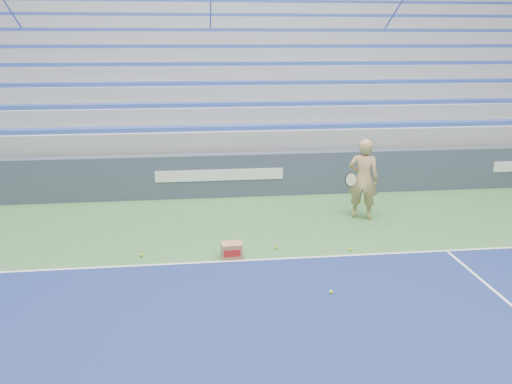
# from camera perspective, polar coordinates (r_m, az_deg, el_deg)

# --- Properties ---
(sponsor_barrier) EXTENTS (30.00, 0.32, 1.10)m
(sponsor_barrier) POSITION_cam_1_polar(r_m,az_deg,el_deg) (12.68, -4.17, 1.91)
(sponsor_barrier) COLOR #384156
(sponsor_barrier) RESTS_ON ground
(bleachers) EXTENTS (31.00, 9.15, 7.30)m
(bleachers) POSITION_cam_1_polar(r_m,az_deg,el_deg) (18.03, -5.13, 12.19)
(bleachers) COLOR #999CA1
(bleachers) RESTS_ON ground
(tennis_player) EXTENTS (0.99, 0.94, 1.80)m
(tennis_player) POSITION_cam_1_polar(r_m,az_deg,el_deg) (11.24, 12.14, 1.45)
(tennis_player) COLOR tan
(tennis_player) RESTS_ON ground
(ball_box) EXTENTS (0.39, 0.32, 0.28)m
(ball_box) POSITION_cam_1_polar(r_m,az_deg,el_deg) (9.22, -2.80, -6.67)
(ball_box) COLOR #A77651
(ball_box) RESTS_ON ground
(tennis_ball_0) EXTENTS (0.07, 0.07, 0.07)m
(tennis_ball_0) POSITION_cam_1_polar(r_m,az_deg,el_deg) (8.09, 8.59, -11.24)
(tennis_ball_0) COLOR #B2E82F
(tennis_ball_0) RESTS_ON ground
(tennis_ball_1) EXTENTS (0.07, 0.07, 0.07)m
(tennis_ball_1) POSITION_cam_1_polar(r_m,az_deg,el_deg) (9.61, 2.33, -6.34)
(tennis_ball_1) COLOR #B2E82F
(tennis_ball_1) RESTS_ON ground
(tennis_ball_2) EXTENTS (0.07, 0.07, 0.07)m
(tennis_ball_2) POSITION_cam_1_polar(r_m,az_deg,el_deg) (9.52, -12.96, -7.03)
(tennis_ball_2) COLOR #B2E82F
(tennis_ball_2) RESTS_ON ground
(tennis_ball_3) EXTENTS (0.07, 0.07, 0.07)m
(tennis_ball_3) POSITION_cam_1_polar(r_m,az_deg,el_deg) (9.70, 10.70, -6.42)
(tennis_ball_3) COLOR #B2E82F
(tennis_ball_3) RESTS_ON ground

